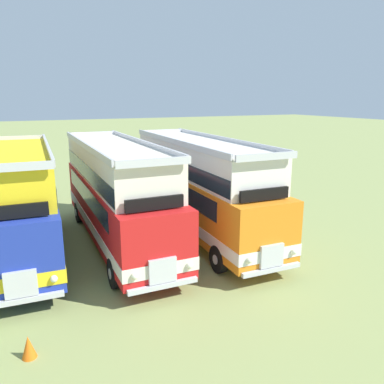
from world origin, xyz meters
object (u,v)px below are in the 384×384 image
object	(u,v)px
bus_sixth_in_row	(199,184)
cone_mid_row	(29,347)
bus_fifth_in_row	(116,191)
bus_fourth_in_row	(20,200)

from	to	relation	value
bus_sixth_in_row	cone_mid_row	xyz separation A→B (m)	(-7.92, -6.39, -2.07)
bus_fifth_in_row	bus_sixth_in_row	size ratio (longest dim) A/B	0.97
bus_fourth_in_row	bus_sixth_in_row	xyz separation A→B (m)	(7.66, -0.52, 0.01)
bus_fourth_in_row	bus_fifth_in_row	bearing A→B (deg)	-2.12
bus_fifth_in_row	bus_fourth_in_row	bearing A→B (deg)	177.88
bus_fifth_in_row	bus_sixth_in_row	bearing A→B (deg)	-5.67
bus_sixth_in_row	cone_mid_row	size ratio (longest dim) A/B	19.89
bus_fifth_in_row	bus_sixth_in_row	xyz separation A→B (m)	(3.83, -0.38, 0.00)
bus_fifth_in_row	cone_mid_row	size ratio (longest dim) A/B	19.33
bus_fourth_in_row	bus_fifth_in_row	distance (m)	3.83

